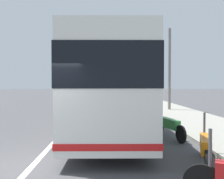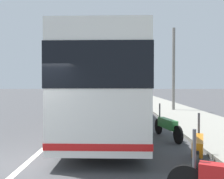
% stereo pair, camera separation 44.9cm
% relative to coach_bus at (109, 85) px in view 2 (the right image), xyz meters
% --- Properties ---
extents(ground_plane, '(220.00, 220.00, 0.00)m').
position_rel_coach_bus_xyz_m(ground_plane, '(-5.65, 1.95, -2.03)').
color(ground_plane, '#424244').
extents(sidewalk_curb, '(110.00, 3.60, 0.14)m').
position_rel_coach_bus_xyz_m(sidewalk_curb, '(4.35, -4.73, -1.96)').
color(sidewalk_curb, gray).
rests_on(sidewalk_curb, ground).
extents(lane_divider_line, '(110.00, 0.16, 0.01)m').
position_rel_coach_bus_xyz_m(lane_divider_line, '(4.35, 1.95, -2.02)').
color(lane_divider_line, silver).
rests_on(lane_divider_line, ground).
extents(coach_bus, '(12.18, 2.69, 3.57)m').
position_rel_coach_bus_xyz_m(coach_bus, '(0.00, 0.00, 0.00)').
color(coach_bus, silver).
rests_on(coach_bus, ground).
extents(motorcycle_angled, '(2.19, 0.84, 1.25)m').
position_rel_coach_bus_xyz_m(motorcycle_angled, '(-5.52, -2.36, -1.56)').
color(motorcycle_angled, black).
rests_on(motorcycle_angled, ground).
extents(motorcycle_nearest_curb, '(2.31, 0.60, 1.26)m').
position_rel_coach_bus_xyz_m(motorcycle_nearest_curb, '(-2.31, -2.26, -1.55)').
color(motorcycle_nearest_curb, black).
rests_on(motorcycle_nearest_curb, ground).
extents(car_ahead_same_lane, '(4.38, 1.88, 1.44)m').
position_rel_coach_bus_xyz_m(car_ahead_same_lane, '(25.30, -0.49, -1.36)').
color(car_ahead_same_lane, silver).
rests_on(car_ahead_same_lane, ground).
extents(car_oncoming, '(4.38, 2.05, 1.36)m').
position_rel_coach_bus_xyz_m(car_oncoming, '(33.98, -0.45, -1.37)').
color(car_oncoming, gray).
rests_on(car_oncoming, ground).
extents(car_behind_bus, '(4.65, 2.00, 1.55)m').
position_rel_coach_bus_xyz_m(car_behind_bus, '(20.47, 4.03, -1.30)').
color(car_behind_bus, gold).
rests_on(car_behind_bus, ground).
extents(utility_pole, '(0.22, 0.22, 6.27)m').
position_rel_coach_bus_xyz_m(utility_pole, '(7.08, -4.64, 1.11)').
color(utility_pole, slate).
rests_on(utility_pole, ground).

